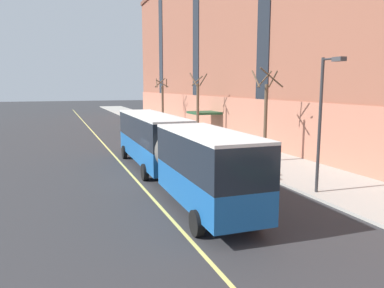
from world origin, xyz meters
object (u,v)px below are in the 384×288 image
at_px(street_tree_far_uptown, 198,106).
at_px(fire_hydrant, 196,141).
at_px(parked_car_darkgray_0, 240,164).
at_px(street_tree_far_downtown, 162,101).
at_px(parked_car_white_1, 134,120).
at_px(street_lamp, 324,111).
at_px(parked_car_black_3, 146,125).
at_px(street_tree_mid_block, 265,114).
at_px(city_bus, 168,146).

bearing_deg(street_tree_far_uptown, fire_hydrant, -113.07).
xyz_separation_m(parked_car_darkgray_0, street_tree_far_downtown, (3.57, 29.87, 2.77)).
bearing_deg(fire_hydrant, parked_car_white_1, 94.63).
bearing_deg(street_tree_far_downtown, street_lamp, -92.76).
distance_m(parked_car_darkgray_0, street_lamp, 6.51).
relative_size(street_tree_far_downtown, fire_hydrant, 9.11).
height_order(parked_car_white_1, street_tree_far_uptown, street_tree_far_uptown).
relative_size(street_tree_far_uptown, street_lamp, 1.00).
distance_m(street_lamp, fire_hydrant, 17.71).
relative_size(parked_car_black_3, street_lamp, 0.71).
relative_size(parked_car_darkgray_0, street_tree_mid_block, 0.64).
distance_m(parked_car_darkgray_0, fire_hydrant, 12.30).
height_order(street_tree_far_uptown, street_lamp, street_lamp).
distance_m(street_tree_mid_block, street_lamp, 8.36).
bearing_deg(parked_car_white_1, city_bus, -98.22).
distance_m(parked_car_black_3, fire_hydrant, 13.47).
xyz_separation_m(parked_car_darkgray_0, street_lamp, (1.89, -5.12, 3.54)).
distance_m(parked_car_white_1, street_tree_mid_block, 29.78).
distance_m(street_tree_far_uptown, fire_hydrant, 5.55).
distance_m(parked_car_white_1, street_tree_far_downtown, 5.13).
bearing_deg(fire_hydrant, street_tree_mid_block, -78.87).
bearing_deg(street_lamp, parked_car_black_3, 93.12).
distance_m(street_tree_far_downtown, street_lamp, 35.04).
xyz_separation_m(parked_car_darkgray_0, street_tree_far_uptown, (3.63, 16.48, 2.69)).
xyz_separation_m(parked_car_white_1, street_tree_mid_block, (3.44, -29.45, 2.79)).
xyz_separation_m(parked_car_black_3, fire_hydrant, (1.57, -13.38, -0.29)).
distance_m(parked_car_white_1, street_tree_far_uptown, 16.59).
bearing_deg(street_tree_mid_block, fire_hydrant, 101.13).
bearing_deg(parked_car_white_1, parked_car_black_3, -89.41).
relative_size(street_tree_far_uptown, fire_hydrant, 9.41).
bearing_deg(parked_car_black_3, fire_hydrant, -83.29).
xyz_separation_m(street_tree_far_uptown, street_lamp, (-1.74, -21.61, 0.84)).
distance_m(city_bus, street_tree_far_downtown, 30.64).
xyz_separation_m(parked_car_white_1, street_tree_far_downtown, (3.43, -2.61, 2.77)).
bearing_deg(parked_car_darkgray_0, street_tree_far_downtown, 83.17).
xyz_separation_m(street_tree_mid_block, fire_hydrant, (-1.80, 9.14, -3.08)).
bearing_deg(parked_car_black_3, parked_car_white_1, 90.59).
height_order(city_bus, parked_car_black_3, city_bus).
xyz_separation_m(parked_car_white_1, street_lamp, (1.75, -37.61, 3.53)).
bearing_deg(street_lamp, street_tree_far_downtown, 87.24).
height_order(street_tree_mid_block, street_lamp, street_lamp).
bearing_deg(street_tree_mid_block, parked_car_black_3, 98.51).
height_order(street_tree_far_downtown, street_lamp, street_lamp).
bearing_deg(parked_car_darkgray_0, street_tree_far_uptown, 77.59).
bearing_deg(street_tree_far_downtown, street_tree_far_uptown, -89.78).
height_order(city_bus, street_tree_mid_block, street_tree_mid_block).
distance_m(city_bus, fire_hydrant, 13.49).
bearing_deg(parked_car_black_3, city_bus, -100.60).
xyz_separation_m(city_bus, fire_hydrant, (6.29, 11.82, -1.63)).
bearing_deg(city_bus, parked_car_darkgray_0, -4.43).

